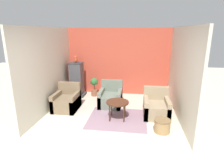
# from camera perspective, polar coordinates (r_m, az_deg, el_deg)

# --- Properties ---
(ground_plane) EXTENTS (20.00, 20.00, 0.00)m
(ground_plane) POSITION_cam_1_polar(r_m,az_deg,el_deg) (4.35, -3.41, -17.97)
(ground_plane) COLOR beige
(ground_plane) RESTS_ON ground
(wall_back_accent) EXTENTS (3.99, 0.06, 2.54)m
(wall_back_accent) POSITION_cam_1_polar(r_m,az_deg,el_deg) (7.30, 1.98, 6.77)
(wall_back_accent) COLOR #C64C38
(wall_back_accent) RESTS_ON ground_plane
(wall_left) EXTENTS (0.06, 3.60, 2.54)m
(wall_left) POSITION_cam_1_polar(r_m,az_deg,el_deg) (6.09, -18.69, 4.14)
(wall_left) COLOR beige
(wall_left) RESTS_ON ground_plane
(wall_right) EXTENTS (0.06, 3.60, 2.54)m
(wall_right) POSITION_cam_1_polar(r_m,az_deg,el_deg) (5.60, 20.39, 3.01)
(wall_right) COLOR beige
(wall_right) RESTS_ON ground_plane
(area_rug) EXTENTS (1.64, 1.45, 0.01)m
(area_rug) POSITION_cam_1_polar(r_m,az_deg,el_deg) (5.44, 1.66, -10.50)
(area_rug) COLOR gray
(area_rug) RESTS_ON ground_plane
(coffee_table) EXTENTS (0.63, 0.63, 0.53)m
(coffee_table) POSITION_cam_1_polar(r_m,az_deg,el_deg) (5.25, 1.70, -5.93)
(coffee_table) COLOR #472819
(coffee_table) RESTS_ON ground_plane
(armchair_left) EXTENTS (0.73, 0.85, 0.81)m
(armchair_left) POSITION_cam_1_polar(r_m,az_deg,el_deg) (6.15, -13.63, -5.14)
(armchair_left) COLOR #7A664C
(armchair_left) RESTS_ON ground_plane
(armchair_right) EXTENTS (0.73, 0.85, 0.81)m
(armchair_right) POSITION_cam_1_polar(r_m,az_deg,el_deg) (5.67, 13.31, -6.96)
(armchair_right) COLOR #9E896B
(armchair_right) RESTS_ON ground_plane
(armchair_middle) EXTENTS (0.73, 0.85, 0.81)m
(armchair_middle) POSITION_cam_1_polar(r_m,az_deg,el_deg) (6.26, -0.41, -4.28)
(armchair_middle) COLOR slate
(armchair_middle) RESTS_ON ground_plane
(birdcage) EXTENTS (0.59, 0.59, 1.29)m
(birdcage) POSITION_cam_1_polar(r_m,az_deg,el_deg) (7.26, -10.67, 1.16)
(birdcage) COLOR #353539
(birdcage) RESTS_ON ground_plane
(parrot) EXTENTS (0.12, 0.22, 0.26)m
(parrot) POSITION_cam_1_polar(r_m,az_deg,el_deg) (7.11, -10.98, 7.36)
(parrot) COLOR #D14C2D
(parrot) RESTS_ON birdcage
(potted_plant) EXTENTS (0.30, 0.28, 0.71)m
(potted_plant) POSITION_cam_1_polar(r_m,az_deg,el_deg) (7.19, -5.41, -0.49)
(potted_plant) COLOR brown
(potted_plant) RESTS_ON ground_plane
(wicker_basket) EXTENTS (0.41, 0.41, 0.33)m
(wicker_basket) POSITION_cam_1_polar(r_m,az_deg,el_deg) (4.88, 15.06, -12.10)
(wicker_basket) COLOR #A37F51
(wicker_basket) RESTS_ON ground_plane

